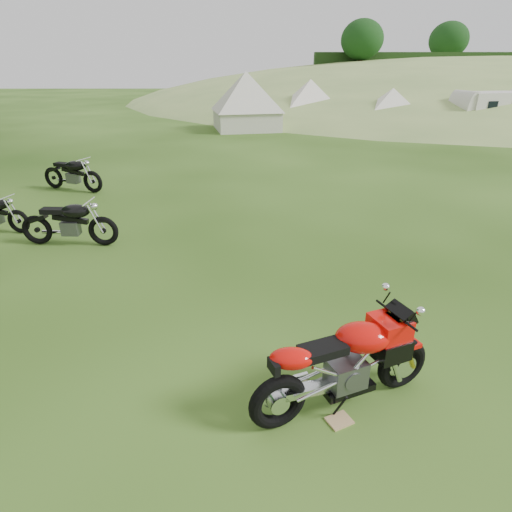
{
  "coord_description": "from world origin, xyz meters",
  "views": [
    {
      "loc": [
        0.15,
        -5.52,
        3.39
      ],
      "look_at": [
        0.18,
        0.4,
        0.7
      ],
      "focal_mm": 30.0,
      "sensor_mm": 36.0,
      "label": 1
    }
  ],
  "objects_px": {
    "sport_motorcycle": "(346,358)",
    "plywood_board": "(339,421)",
    "tent_mid": "(310,100)",
    "caravan": "(492,111)",
    "vintage_moto_b": "(69,221)",
    "tent_left": "(246,102)",
    "vintage_moto_d": "(72,173)",
    "tent_right": "(391,107)"
  },
  "relations": [
    {
      "from": "plywood_board",
      "to": "tent_mid",
      "type": "height_order",
      "value": "tent_mid"
    },
    {
      "from": "plywood_board",
      "to": "tent_right",
      "type": "relative_size",
      "value": 0.09
    },
    {
      "from": "tent_mid",
      "to": "vintage_moto_b",
      "type": "bearing_deg",
      "value": -114.72
    },
    {
      "from": "vintage_moto_d",
      "to": "tent_left",
      "type": "height_order",
      "value": "tent_left"
    },
    {
      "from": "vintage_moto_d",
      "to": "tent_left",
      "type": "bearing_deg",
      "value": 88.57
    },
    {
      "from": "vintage_moto_b",
      "to": "tent_right",
      "type": "bearing_deg",
      "value": 59.01
    },
    {
      "from": "sport_motorcycle",
      "to": "tent_right",
      "type": "distance_m",
      "value": 22.33
    },
    {
      "from": "vintage_moto_d",
      "to": "tent_left",
      "type": "xyz_separation_m",
      "value": [
        4.79,
        12.35,
        0.91
      ]
    },
    {
      "from": "plywood_board",
      "to": "tent_right",
      "type": "height_order",
      "value": "tent_right"
    },
    {
      "from": "tent_mid",
      "to": "caravan",
      "type": "xyz_separation_m",
      "value": [
        9.2,
        -3.93,
        -0.25
      ]
    },
    {
      "from": "tent_mid",
      "to": "caravan",
      "type": "bearing_deg",
      "value": -27.95
    },
    {
      "from": "caravan",
      "to": "plywood_board",
      "type": "bearing_deg",
      "value": -133.1
    },
    {
      "from": "plywood_board",
      "to": "tent_mid",
      "type": "distance_m",
      "value": 24.5
    },
    {
      "from": "tent_mid",
      "to": "caravan",
      "type": "height_order",
      "value": "tent_mid"
    },
    {
      "from": "vintage_moto_d",
      "to": "tent_right",
      "type": "xyz_separation_m",
      "value": [
        12.8,
        12.78,
        0.65
      ]
    },
    {
      "from": "sport_motorcycle",
      "to": "caravan",
      "type": "relative_size",
      "value": 0.47
    },
    {
      "from": "vintage_moto_b",
      "to": "vintage_moto_d",
      "type": "distance_m",
      "value": 4.33
    },
    {
      "from": "sport_motorcycle",
      "to": "vintage_moto_b",
      "type": "distance_m",
      "value": 6.45
    },
    {
      "from": "vintage_moto_b",
      "to": "tent_right",
      "type": "distance_m",
      "value": 20.28
    },
    {
      "from": "vintage_moto_b",
      "to": "tent_left",
      "type": "relative_size",
      "value": 0.58
    },
    {
      "from": "vintage_moto_d",
      "to": "caravan",
      "type": "height_order",
      "value": "caravan"
    },
    {
      "from": "vintage_moto_b",
      "to": "caravan",
      "type": "xyz_separation_m",
      "value": [
        16.3,
        15.68,
        0.52
      ]
    },
    {
      "from": "plywood_board",
      "to": "tent_left",
      "type": "bearing_deg",
      "value": 93.54
    },
    {
      "from": "vintage_moto_d",
      "to": "caravan",
      "type": "xyz_separation_m",
      "value": [
        17.81,
        11.62,
        0.51
      ]
    },
    {
      "from": "plywood_board",
      "to": "caravan",
      "type": "bearing_deg",
      "value": 60.13
    },
    {
      "from": "vintage_moto_d",
      "to": "caravan",
      "type": "bearing_deg",
      "value": 52.86
    },
    {
      "from": "sport_motorcycle",
      "to": "vintage_moto_d",
      "type": "xyz_separation_m",
      "value": [
        -6.16,
        8.54,
        -0.11
      ]
    },
    {
      "from": "vintage_moto_b",
      "to": "vintage_moto_d",
      "type": "height_order",
      "value": "vintage_moto_d"
    },
    {
      "from": "tent_left",
      "to": "tent_right",
      "type": "distance_m",
      "value": 8.03
    },
    {
      "from": "tent_mid",
      "to": "caravan",
      "type": "relative_size",
      "value": 0.67
    },
    {
      "from": "tent_mid",
      "to": "tent_right",
      "type": "relative_size",
      "value": 1.1
    },
    {
      "from": "sport_motorcycle",
      "to": "plywood_board",
      "type": "bearing_deg",
      "value": -126.87
    },
    {
      "from": "vintage_moto_b",
      "to": "tent_mid",
      "type": "xyz_separation_m",
      "value": [
        7.11,
        19.61,
        0.77
      ]
    },
    {
      "from": "sport_motorcycle",
      "to": "tent_left",
      "type": "distance_m",
      "value": 20.95
    },
    {
      "from": "tent_left",
      "to": "caravan",
      "type": "xyz_separation_m",
      "value": [
        13.03,
        -0.74,
        -0.4
      ]
    },
    {
      "from": "plywood_board",
      "to": "vintage_moto_b",
      "type": "relative_size",
      "value": 0.13
    },
    {
      "from": "tent_left",
      "to": "tent_mid",
      "type": "xyz_separation_m",
      "value": [
        3.83,
        3.2,
        -0.15
      ]
    },
    {
      "from": "vintage_moto_b",
      "to": "caravan",
      "type": "distance_m",
      "value": 22.62
    },
    {
      "from": "tent_left",
      "to": "vintage_moto_d",
      "type": "bearing_deg",
      "value": -122.53
    },
    {
      "from": "plywood_board",
      "to": "vintage_moto_b",
      "type": "xyz_separation_m",
      "value": [
        -4.58,
        4.73,
        0.49
      ]
    },
    {
      "from": "vintage_moto_b",
      "to": "vintage_moto_d",
      "type": "xyz_separation_m",
      "value": [
        -1.51,
        4.06,
        0.01
      ]
    },
    {
      "from": "tent_right",
      "to": "sport_motorcycle",
      "type": "bearing_deg",
      "value": -103.53
    }
  ]
}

